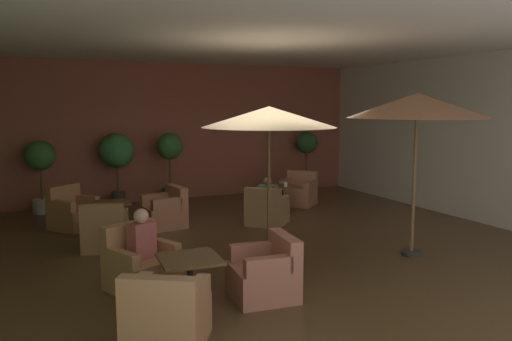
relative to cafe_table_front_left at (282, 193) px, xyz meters
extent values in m
cube|color=#503921|center=(-1.41, -2.13, -0.49)|extent=(9.83, 10.06, 0.02)
cube|color=#984F3F|center=(-1.41, 2.86, 1.31)|extent=(9.83, 0.08, 3.59)
cube|color=silver|center=(3.47, -2.13, 1.31)|extent=(0.08, 10.06, 3.59)
cube|color=silver|center=(-1.41, -2.13, 3.13)|extent=(9.83, 10.06, 0.06)
cylinder|color=black|center=(0.00, 0.00, -0.47)|extent=(0.42, 0.42, 0.02)
cylinder|color=black|center=(0.00, 0.00, -0.18)|extent=(0.07, 0.07, 0.60)
cube|color=brown|center=(0.00, 0.00, 0.14)|extent=(0.73, 0.73, 0.03)
cube|color=#B06F52|center=(0.83, 0.71, -0.27)|extent=(1.07, 1.08, 0.44)
cube|color=#B06F52|center=(1.05, 0.90, 0.15)|extent=(0.63, 0.70, 0.40)
cube|color=#B06F52|center=(1.00, 0.44, 0.06)|extent=(0.54, 0.49, 0.21)
cube|color=#B06F52|center=(0.59, 0.92, 0.06)|extent=(0.54, 0.49, 0.21)
cube|color=#A77A50|center=(-0.76, -0.78, -0.28)|extent=(1.10, 1.10, 0.40)
cube|color=#A77A50|center=(-0.97, -1.00, 0.12)|extent=(0.67, 0.66, 0.41)
cube|color=#A77A50|center=(-0.95, -0.53, 0.01)|extent=(0.52, 0.53, 0.18)
cube|color=#A77A50|center=(-0.50, -0.97, 0.01)|extent=(0.52, 0.53, 0.18)
cylinder|color=black|center=(-3.53, -4.33, -0.47)|extent=(0.41, 0.41, 0.02)
cylinder|color=black|center=(-3.53, -4.33, -0.18)|extent=(0.07, 0.07, 0.60)
cube|color=brown|center=(-3.53, -4.33, 0.14)|extent=(0.77, 0.77, 0.03)
cube|color=#B07A50|center=(-4.03, -5.15, -0.26)|extent=(1.07, 1.05, 0.45)
cube|color=#B07A50|center=(-4.18, -5.40, 0.15)|extent=(0.76, 0.55, 0.38)
cube|color=#B07A50|center=(-4.28, -4.94, 0.07)|extent=(0.43, 0.58, 0.22)
cube|color=#B07A50|center=(-3.73, -5.28, 0.07)|extent=(0.43, 0.58, 0.22)
cube|color=#AC6651|center=(-2.58, -4.42, -0.27)|extent=(0.86, 0.87, 0.42)
cube|color=#AC6651|center=(-2.28, -4.45, 0.14)|extent=(0.25, 0.81, 0.39)
cube|color=#AC6651|center=(-2.66, -4.74, 0.05)|extent=(0.62, 0.20, 0.22)
cube|color=#AC6651|center=(-2.59, -4.09, 0.05)|extent=(0.62, 0.20, 0.22)
cube|color=#A87349|center=(-3.94, -3.47, -0.27)|extent=(1.06, 1.04, 0.43)
cube|color=#A87349|center=(-4.07, -3.19, 0.17)|extent=(0.80, 0.50, 0.45)
cube|color=#A87349|center=(-3.61, -3.36, 0.04)|extent=(0.37, 0.60, 0.19)
cube|color=#A87349|center=(-4.23, -3.65, 0.04)|extent=(0.37, 0.60, 0.19)
cylinder|color=black|center=(-3.84, -0.28, -0.47)|extent=(0.37, 0.37, 0.02)
cylinder|color=black|center=(-3.84, -0.28, -0.18)|extent=(0.07, 0.07, 0.60)
cube|color=brown|center=(-3.84, -0.28, 0.14)|extent=(0.66, 0.66, 0.03)
cube|color=#A9764E|center=(-4.13, -1.26, -0.27)|extent=(0.90, 0.93, 0.42)
cube|color=#A9764E|center=(-4.21, -1.54, 0.15)|extent=(0.74, 0.36, 0.43)
cube|color=#A9764E|center=(-4.39, -1.14, 0.05)|extent=(0.30, 0.61, 0.23)
cube|color=#A9764E|center=(-3.84, -1.30, 0.05)|extent=(0.30, 0.61, 0.23)
cube|color=#B26D4D|center=(-2.83, -0.15, -0.26)|extent=(0.88, 0.90, 0.45)
cube|color=#B26D4D|center=(-2.53, -0.11, 0.16)|extent=(0.28, 0.82, 0.39)
cube|color=#B26D4D|center=(-2.83, -0.47, 0.07)|extent=(0.63, 0.24, 0.21)
cube|color=#B26D4D|center=(-2.92, 0.16, 0.07)|extent=(0.63, 0.24, 0.21)
cube|color=#A96C44|center=(-4.50, 0.49, -0.27)|extent=(1.07, 1.07, 0.43)
cube|color=#A96C44|center=(-4.68, 0.70, 0.17)|extent=(0.71, 0.64, 0.45)
cube|color=#A96C44|center=(-4.23, 0.67, 0.05)|extent=(0.47, 0.52, 0.20)
cube|color=#A96C44|center=(-4.73, 0.25, 0.05)|extent=(0.47, 0.52, 0.20)
cylinder|color=#2D2D2D|center=(0.47, -3.78, -0.44)|extent=(0.32, 0.32, 0.08)
cylinder|color=brown|center=(0.47, -3.78, 0.84)|extent=(0.06, 0.06, 2.64)
cone|color=#A4714F|center=(0.47, -3.78, 2.01)|extent=(2.25, 2.25, 0.40)
cylinder|color=#2D2D2D|center=(-1.48, -2.32, -0.44)|extent=(0.32, 0.32, 0.08)
cylinder|color=brown|center=(-1.48, -2.32, 0.73)|extent=(0.06, 0.06, 2.43)
cone|color=#DDBC85|center=(-1.48, -2.32, 1.81)|extent=(2.34, 2.34, 0.36)
cylinder|color=#32382E|center=(-3.33, 2.36, -0.30)|extent=(0.33, 0.33, 0.38)
cylinder|color=brown|center=(-3.33, 2.36, 0.22)|extent=(0.06, 0.06, 0.66)
sphere|color=#377740|center=(-3.33, 2.36, 0.91)|extent=(0.85, 0.85, 0.85)
cylinder|color=silver|center=(1.98, 2.31, -0.26)|extent=(0.43, 0.43, 0.44)
cylinder|color=brown|center=(1.98, 2.31, 0.32)|extent=(0.06, 0.06, 0.72)
sphere|color=#295730|center=(1.98, 2.31, 0.95)|extent=(0.62, 0.62, 0.62)
cylinder|color=#35322E|center=(-2.07, 2.13, -0.28)|extent=(0.44, 0.44, 0.41)
cylinder|color=brown|center=(-2.07, 2.13, 0.32)|extent=(0.06, 0.06, 0.79)
sphere|color=#336530|center=(-2.07, 2.13, 1.00)|extent=(0.66, 0.66, 0.66)
cylinder|color=silver|center=(-5.05, 2.36, -0.32)|extent=(0.45, 0.45, 0.33)
cylinder|color=brown|center=(-5.05, 2.36, 0.21)|extent=(0.06, 0.06, 0.73)
sphere|color=#33642C|center=(-5.05, 2.36, 0.86)|extent=(0.69, 0.69, 0.69)
cube|color=#4C775C|center=(-0.76, -0.78, 0.13)|extent=(0.43, 0.42, 0.43)
sphere|color=#845E4B|center=(-0.76, -0.78, 0.43)|extent=(0.17, 0.17, 0.17)
cube|color=#A84F4A|center=(-3.94, -3.47, 0.19)|extent=(0.40, 0.34, 0.49)
sphere|color=tan|center=(-3.94, -3.47, 0.53)|extent=(0.20, 0.20, 0.20)
cylinder|color=white|center=(0.05, -0.08, 0.21)|extent=(0.08, 0.08, 0.11)
camera|label=1|loc=(-5.24, -10.05, 2.01)|focal=34.93mm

